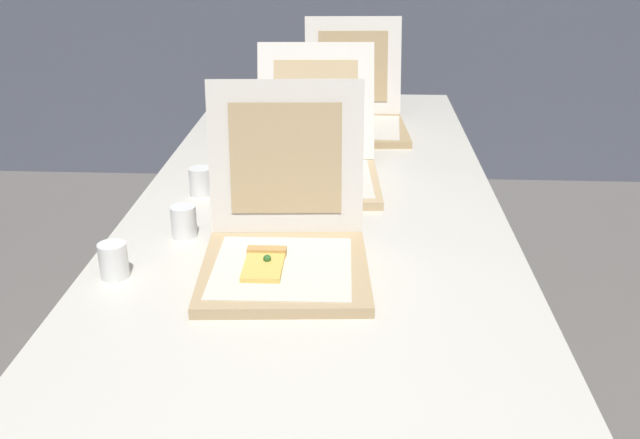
# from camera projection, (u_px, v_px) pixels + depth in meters

# --- Properties ---
(table) EXTENTS (0.92, 2.48, 0.72)m
(table) POSITION_uv_depth(u_px,v_px,m) (316.00, 227.00, 1.75)
(table) COLOR silver
(table) RESTS_ON ground
(pizza_box_front) EXTENTS (0.36, 0.40, 0.35)m
(pizza_box_front) POSITION_uv_depth(u_px,v_px,m) (284.00, 244.00, 1.44)
(pizza_box_front) COLOR tan
(pizza_box_front) RESTS_ON table
(pizza_box_middle) EXTENTS (0.36, 0.47, 0.34)m
(pizza_box_middle) POSITION_uv_depth(u_px,v_px,m) (316.00, 163.00, 1.92)
(pizza_box_middle) COLOR tan
(pizza_box_middle) RESTS_ON table
(pizza_box_back) EXTENTS (0.36, 0.43, 0.35)m
(pizza_box_back) POSITION_uv_depth(u_px,v_px,m) (355.00, 115.00, 2.37)
(pizza_box_back) COLOR tan
(pizza_box_back) RESTS_ON table
(cup_white_near_center) EXTENTS (0.06, 0.06, 0.07)m
(cup_white_near_center) POSITION_uv_depth(u_px,v_px,m) (184.00, 221.00, 1.59)
(cup_white_near_center) COLOR white
(cup_white_near_center) RESTS_ON table
(cup_white_mid) EXTENTS (0.06, 0.06, 0.07)m
(cup_white_mid) POSITION_uv_depth(u_px,v_px,m) (200.00, 181.00, 1.82)
(cup_white_mid) COLOR white
(cup_white_mid) RESTS_ON table
(cup_white_near_left) EXTENTS (0.06, 0.06, 0.07)m
(cup_white_near_left) POSITION_uv_depth(u_px,v_px,m) (114.00, 260.00, 1.41)
(cup_white_near_left) COLOR white
(cup_white_near_left) RESTS_ON table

